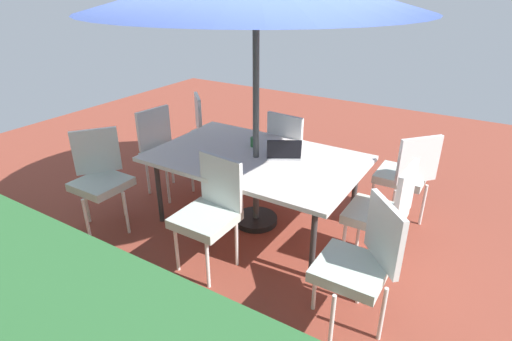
{
  "coord_description": "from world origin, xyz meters",
  "views": [
    {
      "loc": [
        -1.89,
        3.05,
        2.27
      ],
      "look_at": [
        0.0,
        0.0,
        0.59
      ],
      "focal_mm": 28.5,
      "sensor_mm": 36.0,
      "label": 1
    }
  ],
  "objects_px": {
    "chair_northwest": "(360,261)",
    "chair_south": "(291,148)",
    "chair_east": "(164,148)",
    "chair_southeast": "(211,128)",
    "chair_north": "(210,210)",
    "chair_northeast": "(100,176)",
    "dining_table": "(256,161)",
    "laptop": "(284,153)",
    "chair_southwest": "(406,173)",
    "chair_west": "(383,210)",
    "cup": "(254,142)"
  },
  "relations": [
    {
      "from": "chair_east",
      "to": "cup",
      "type": "height_order",
      "value": "chair_east"
    },
    {
      "from": "chair_northeast",
      "to": "chair_north",
      "type": "distance_m",
      "value": 1.31
    },
    {
      "from": "chair_southwest",
      "to": "chair_north",
      "type": "xyz_separation_m",
      "value": [
        1.21,
        1.58,
        0.0
      ]
    },
    {
      "from": "chair_east",
      "to": "chair_west",
      "type": "relative_size",
      "value": 1.0
    },
    {
      "from": "dining_table",
      "to": "chair_north",
      "type": "relative_size",
      "value": 2.04
    },
    {
      "from": "chair_northeast",
      "to": "laptop",
      "type": "bearing_deg",
      "value": -21.37
    },
    {
      "from": "dining_table",
      "to": "chair_southwest",
      "type": "distance_m",
      "value": 1.49
    },
    {
      "from": "chair_northwest",
      "to": "laptop",
      "type": "relative_size",
      "value": 2.44
    },
    {
      "from": "chair_west",
      "to": "chair_northwest",
      "type": "distance_m",
      "value": 0.75
    },
    {
      "from": "chair_northeast",
      "to": "chair_south",
      "type": "xyz_separation_m",
      "value": [
        -1.25,
        -1.62,
        0.0
      ]
    },
    {
      "from": "chair_northeast",
      "to": "chair_southeast",
      "type": "relative_size",
      "value": 1.0
    },
    {
      "from": "dining_table",
      "to": "chair_northeast",
      "type": "distance_m",
      "value": 1.53
    },
    {
      "from": "chair_northeast",
      "to": "chair_southwest",
      "type": "xyz_separation_m",
      "value": [
        -2.52,
        -1.63,
        0.0
      ]
    },
    {
      "from": "chair_northwest",
      "to": "chair_south",
      "type": "relative_size",
      "value": 1.0
    },
    {
      "from": "chair_northeast",
      "to": "chair_southeast",
      "type": "xyz_separation_m",
      "value": [
        -0.05,
        -1.7,
        0.0
      ]
    },
    {
      "from": "dining_table",
      "to": "chair_west",
      "type": "height_order",
      "value": "chair_west"
    },
    {
      "from": "chair_west",
      "to": "chair_east",
      "type": "bearing_deg",
      "value": -88.94
    },
    {
      "from": "chair_northeast",
      "to": "chair_north",
      "type": "relative_size",
      "value": 1.0
    },
    {
      "from": "chair_north",
      "to": "chair_east",
      "type": "bearing_deg",
      "value": 153.01
    },
    {
      "from": "chair_southeast",
      "to": "chair_east",
      "type": "bearing_deg",
      "value": 132.74
    },
    {
      "from": "chair_southwest",
      "to": "chair_west",
      "type": "relative_size",
      "value": 1.0
    },
    {
      "from": "chair_north",
      "to": "chair_northeast",
      "type": "bearing_deg",
      "value": -172.42
    },
    {
      "from": "chair_south",
      "to": "chair_east",
      "type": "bearing_deg",
      "value": 36.07
    },
    {
      "from": "chair_east",
      "to": "chair_north",
      "type": "relative_size",
      "value": 1.0
    },
    {
      "from": "chair_east",
      "to": "chair_northwest",
      "type": "xyz_separation_m",
      "value": [
        -2.58,
        0.83,
        0.0
      ]
    },
    {
      "from": "chair_east",
      "to": "chair_northeast",
      "type": "height_order",
      "value": "same"
    },
    {
      "from": "chair_northwest",
      "to": "chair_south",
      "type": "height_order",
      "value": "same"
    },
    {
      "from": "chair_west",
      "to": "cup",
      "type": "height_order",
      "value": "chair_west"
    },
    {
      "from": "chair_northeast",
      "to": "chair_west",
      "type": "xyz_separation_m",
      "value": [
        -2.54,
        -0.8,
        0.0
      ]
    },
    {
      "from": "chair_north",
      "to": "chair_northwest",
      "type": "xyz_separation_m",
      "value": [
        -1.28,
        0.01,
        0.0
      ]
    },
    {
      "from": "chair_east",
      "to": "chair_southwest",
      "type": "bearing_deg",
      "value": -65.49
    },
    {
      "from": "chair_southeast",
      "to": "laptop",
      "type": "bearing_deg",
      "value": -162.62
    },
    {
      "from": "dining_table",
      "to": "chair_south",
      "type": "distance_m",
      "value": 0.81
    },
    {
      "from": "chair_east",
      "to": "chair_north",
      "type": "bearing_deg",
      "value": -114.78
    },
    {
      "from": "dining_table",
      "to": "chair_southwest",
      "type": "bearing_deg",
      "value": -147.32
    },
    {
      "from": "chair_northeast",
      "to": "chair_north",
      "type": "xyz_separation_m",
      "value": [
        -1.31,
        -0.05,
        0.0
      ]
    },
    {
      "from": "dining_table",
      "to": "laptop",
      "type": "relative_size",
      "value": 4.98
    },
    {
      "from": "dining_table",
      "to": "chair_north",
      "type": "bearing_deg",
      "value": 92.51
    },
    {
      "from": "chair_east",
      "to": "laptop",
      "type": "bearing_deg",
      "value": -79.71
    },
    {
      "from": "chair_southeast",
      "to": "chair_north",
      "type": "bearing_deg",
      "value": 172.18
    },
    {
      "from": "chair_southeast",
      "to": "laptop",
      "type": "xyz_separation_m",
      "value": [
        -1.47,
        0.76,
        0.23
      ]
    },
    {
      "from": "chair_east",
      "to": "cup",
      "type": "distance_m",
      "value": 1.14
    },
    {
      "from": "chair_southwest",
      "to": "chair_northwest",
      "type": "relative_size",
      "value": 1.0
    },
    {
      "from": "chair_southwest",
      "to": "cup",
      "type": "bearing_deg",
      "value": -26.18
    },
    {
      "from": "chair_south",
      "to": "chair_northeast",
      "type": "bearing_deg",
      "value": 57.1
    },
    {
      "from": "chair_northeast",
      "to": "cup",
      "type": "bearing_deg",
      "value": -10.01
    },
    {
      "from": "chair_west",
      "to": "chair_southwest",
      "type": "bearing_deg",
      "value": -176.17
    },
    {
      "from": "chair_south",
      "to": "laptop",
      "type": "xyz_separation_m",
      "value": [
        -0.26,
        0.68,
        0.23
      ]
    },
    {
      "from": "chair_south",
      "to": "dining_table",
      "type": "bearing_deg",
      "value": 96.36
    },
    {
      "from": "dining_table",
      "to": "chair_southeast",
      "type": "relative_size",
      "value": 2.04
    }
  ]
}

